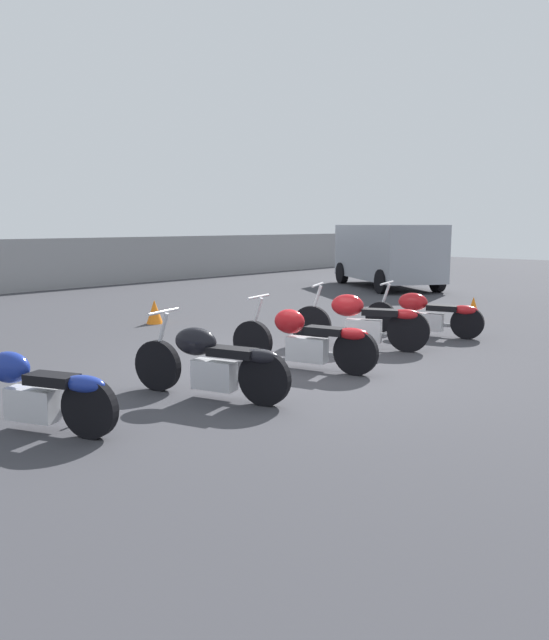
# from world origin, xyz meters

# --- Properties ---
(ground_plane) EXTENTS (60.00, 60.00, 0.00)m
(ground_plane) POSITION_xyz_m (0.00, 0.00, 0.00)
(ground_plane) COLOR #38383D
(motorcycle_slot_0) EXTENTS (0.95, 1.92, 0.94)m
(motorcycle_slot_0) POSITION_xyz_m (-3.63, 0.09, 0.39)
(motorcycle_slot_0) COLOR black
(motorcycle_slot_0) RESTS_ON ground_plane
(motorcycle_slot_1) EXTENTS (0.78, 1.99, 0.98)m
(motorcycle_slot_1) POSITION_xyz_m (-1.71, -0.37, 0.42)
(motorcycle_slot_1) COLOR black
(motorcycle_slot_1) RESTS_ON ground_plane
(motorcycle_slot_2) EXTENTS (0.75, 2.15, 0.98)m
(motorcycle_slot_2) POSITION_xyz_m (0.14, -0.23, 0.42)
(motorcycle_slot_2) COLOR black
(motorcycle_slot_2) RESTS_ON ground_plane
(motorcycle_slot_3) EXTENTS (1.05, 2.08, 1.03)m
(motorcycle_slot_3) POSITION_xyz_m (1.81, -0.01, 0.45)
(motorcycle_slot_3) COLOR black
(motorcycle_slot_3) RESTS_ON ground_plane
(motorcycle_slot_4) EXTENTS (0.85, 2.07, 0.93)m
(motorcycle_slot_4) POSITION_xyz_m (3.59, -0.18, 0.40)
(motorcycle_slot_4) COLOR black
(motorcycle_slot_4) RESTS_ON ground_plane
(parked_van) EXTENTS (4.09, 4.81, 1.96)m
(parked_van) POSITION_xyz_m (10.66, 5.02, 1.10)
(parked_van) COLOR #999EA8
(parked_van) RESTS_ON ground_plane
(traffic_cone_near) EXTENTS (0.33, 0.33, 0.48)m
(traffic_cone_near) POSITION_xyz_m (1.22, 4.54, 0.24)
(traffic_cone_near) COLOR orange
(traffic_cone_near) RESTS_ON ground_plane
(traffic_cone_far) EXTENTS (0.30, 0.30, 0.49)m
(traffic_cone_far) POSITION_xyz_m (5.90, -0.03, 0.25)
(traffic_cone_far) COLOR orange
(traffic_cone_far) RESTS_ON ground_plane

